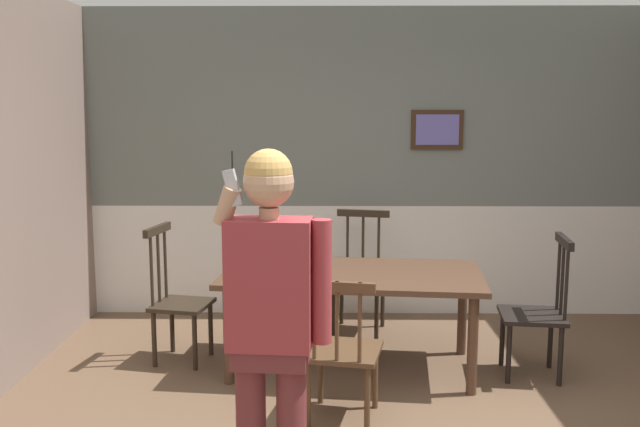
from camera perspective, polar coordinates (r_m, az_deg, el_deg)
The scene contains 7 objects.
room_back_partition at distance 6.42m, azimuth 4.19°, elevation 3.59°, with size 5.25×0.17×2.79m.
dining_table at distance 5.10m, azimuth 2.65°, elevation -5.63°, with size 1.95×1.16×0.73m.
chair_near_window at distance 5.99m, azimuth 3.25°, elevation -5.00°, with size 0.55×0.55×1.03m.
chair_by_doorway at distance 5.24m, azimuth 17.36°, elevation -7.62°, with size 0.48×0.48×1.02m.
chair_at_table_head at distance 5.40m, azimuth -11.60°, elevation -6.89°, with size 0.47×0.47×1.04m.
chair_opposite_corner at distance 4.32m, azimuth 1.79°, elevation -11.07°, with size 0.53×0.53×0.92m.
person_figure at distance 3.19m, azimuth -3.99°, elevation -8.00°, with size 0.54×0.24×1.74m.
Camera 1 is at (-0.39, -3.51, 1.92)m, focal length 39.16 mm.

